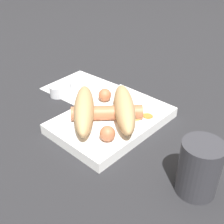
# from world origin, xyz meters

# --- Properties ---
(ground_plane) EXTENTS (3.00, 3.00, 0.00)m
(ground_plane) POSITION_xyz_m (0.00, 0.00, 0.00)
(ground_plane) COLOR #232326
(food_tray) EXTENTS (0.25, 0.17, 0.02)m
(food_tray) POSITION_xyz_m (0.00, 0.00, 0.01)
(food_tray) COLOR white
(food_tray) RESTS_ON ground_plane
(bread_roll) EXTENTS (0.22, 0.22, 0.05)m
(bread_roll) POSITION_xyz_m (0.02, -0.00, 0.05)
(bread_roll) COLOR tan
(bread_roll) RESTS_ON food_tray
(sausage) EXTENTS (0.13, 0.14, 0.03)m
(sausage) POSITION_xyz_m (0.02, -0.00, 0.04)
(sausage) COLOR #B26642
(sausage) RESTS_ON food_tray
(pickled_veggies) EXTENTS (0.05, 0.05, 0.00)m
(pickled_veggies) POSITION_xyz_m (-0.04, 0.05, 0.02)
(pickled_veggies) COLOR #F99E4C
(pickled_veggies) RESTS_ON food_tray
(napkin) EXTENTS (0.16, 0.16, 0.00)m
(napkin) POSITION_xyz_m (-0.07, -0.19, 0.00)
(napkin) COLOR white
(napkin) RESTS_ON ground_plane
(condiment_cup_near) EXTENTS (0.04, 0.04, 0.03)m
(condiment_cup_near) POSITION_xyz_m (-0.05, -0.18, 0.01)
(condiment_cup_near) COLOR silver
(condiment_cup_near) RESTS_ON ground_plane
(condiment_cup_far) EXTENTS (0.04, 0.04, 0.03)m
(condiment_cup_far) POSITION_xyz_m (0.00, -0.19, 0.01)
(condiment_cup_far) COLOR silver
(condiment_cup_far) RESTS_ON ground_plane
(drink_glass) EXTENTS (0.07, 0.07, 0.10)m
(drink_glass) POSITION_xyz_m (0.04, 0.23, 0.05)
(drink_glass) COLOR #333338
(drink_glass) RESTS_ON ground_plane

